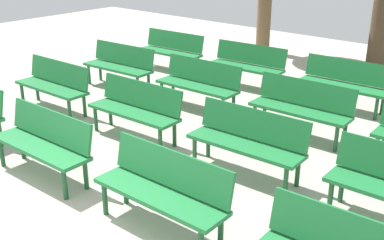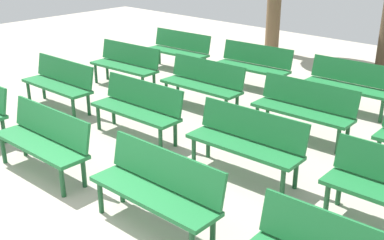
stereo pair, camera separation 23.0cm
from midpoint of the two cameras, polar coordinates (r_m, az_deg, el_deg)
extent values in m
cylinder|color=#194C28|center=(7.83, -20.64, -1.17)|extent=(0.06, 0.06, 0.40)
cube|color=#1E7238|center=(6.57, -16.67, -2.85)|extent=(1.61, 0.48, 0.05)
cube|color=#1E7238|center=(6.58, -15.44, -0.38)|extent=(1.60, 0.16, 0.40)
cylinder|color=#194C28|center=(7.16, -20.60, -3.31)|extent=(0.06, 0.06, 0.40)
cylinder|color=#194C28|center=(6.06, -14.07, -7.14)|extent=(0.06, 0.06, 0.40)
cylinder|color=#194C28|center=(7.29, -18.43, -2.55)|extent=(0.06, 0.06, 0.40)
cylinder|color=#194C28|center=(6.22, -11.67, -6.13)|extent=(0.06, 0.06, 0.40)
cube|color=#1E7238|center=(5.17, -3.41, -8.89)|extent=(1.61, 0.47, 0.05)
cube|color=#1E7238|center=(5.18, -1.91, -5.72)|extent=(1.60, 0.15, 0.40)
cylinder|color=#194C28|center=(5.65, -9.63, -8.99)|extent=(0.06, 0.06, 0.40)
cylinder|color=#194C28|center=(5.83, -7.18, -7.84)|extent=(0.06, 0.06, 0.40)
cylinder|color=#194C28|center=(5.00, 3.83, -13.14)|extent=(0.06, 0.06, 0.40)
cube|color=#1E7238|center=(8.98, -15.08, 3.90)|extent=(1.61, 0.49, 0.05)
cube|color=#1E7238|center=(9.02, -14.19, 5.69)|extent=(1.60, 0.17, 0.40)
cylinder|color=#194C28|center=(9.54, -18.13, 3.15)|extent=(0.06, 0.06, 0.40)
cylinder|color=#194C28|center=(8.42, -13.12, 1.26)|extent=(0.06, 0.06, 0.40)
cylinder|color=#194C28|center=(9.70, -16.54, 3.63)|extent=(0.06, 0.06, 0.40)
cylinder|color=#194C28|center=(8.60, -11.41, 1.83)|extent=(0.06, 0.06, 0.40)
cube|color=#1E7238|center=(7.48, -5.94, 0.98)|extent=(1.62, 0.51, 0.05)
cube|color=#1E7238|center=(7.53, -4.91, 3.13)|extent=(1.60, 0.19, 0.40)
cylinder|color=#194C28|center=(7.95, -10.21, 0.28)|extent=(0.06, 0.06, 0.40)
cylinder|color=#194C28|center=(7.00, -2.82, -2.42)|extent=(0.06, 0.06, 0.40)
cylinder|color=#194C28|center=(8.14, -8.49, 0.90)|extent=(0.06, 0.06, 0.40)
cylinder|color=#194C28|center=(7.22, -1.08, -1.64)|extent=(0.06, 0.06, 0.40)
cube|color=#1E7238|center=(6.30, 7.11, -3.13)|extent=(1.62, 0.51, 0.05)
cube|color=#1E7238|center=(6.36, 8.20, -0.54)|extent=(1.60, 0.20, 0.40)
cylinder|color=#194C28|center=(6.65, 1.21, -3.75)|extent=(0.06, 0.06, 0.40)
cylinder|color=#194C28|center=(5.97, 11.80, -7.38)|extent=(0.06, 0.06, 0.40)
cylinder|color=#194C28|center=(6.88, 2.89, -2.87)|extent=(0.06, 0.06, 0.40)
cylinder|color=#194C28|center=(6.23, 13.24, -6.24)|extent=(0.06, 0.06, 0.40)
cylinder|color=#194C28|center=(5.75, 16.80, -9.09)|extent=(0.06, 0.06, 0.40)
cylinder|color=#194C28|center=(6.02, 18.11, -7.83)|extent=(0.06, 0.06, 0.40)
cube|color=#1E7238|center=(9.99, -7.47, 6.23)|extent=(1.62, 0.54, 0.05)
cube|color=#1E7238|center=(10.06, -6.71, 7.82)|extent=(1.60, 0.22, 0.40)
cylinder|color=#194C28|center=(10.46, -10.71, 5.43)|extent=(0.06, 0.06, 0.40)
cylinder|color=#194C28|center=(9.47, -5.15, 4.02)|extent=(0.06, 0.06, 0.40)
cylinder|color=#194C28|center=(10.66, -9.41, 5.83)|extent=(0.06, 0.06, 0.40)
cylinder|color=#194C28|center=(9.69, -3.84, 4.48)|extent=(0.06, 0.06, 0.40)
cube|color=#1E7238|center=(8.65, 1.77, 3.98)|extent=(1.61, 0.49, 0.05)
cube|color=#1E7238|center=(8.73, 2.63, 5.81)|extent=(1.60, 0.18, 0.40)
cylinder|color=#194C28|center=(9.05, -2.33, 3.25)|extent=(0.06, 0.06, 0.40)
cylinder|color=#194C28|center=(8.20, 4.84, 1.23)|extent=(0.06, 0.06, 0.40)
cylinder|color=#194C28|center=(9.27, -0.98, 3.72)|extent=(0.06, 0.06, 0.40)
cylinder|color=#194C28|center=(8.45, 6.13, 1.80)|extent=(0.06, 0.06, 0.40)
cube|color=#1E7238|center=(7.63, 13.70, 0.90)|extent=(1.62, 0.50, 0.05)
cube|color=#1E7238|center=(7.73, 14.55, 3.00)|extent=(1.60, 0.18, 0.40)
cylinder|color=#194C28|center=(7.90, 8.53, 0.23)|extent=(0.06, 0.06, 0.40)
cylinder|color=#194C28|center=(7.32, 17.79, -2.38)|extent=(0.06, 0.06, 0.40)
cylinder|color=#194C28|center=(8.16, 9.74, 0.85)|extent=(0.06, 0.06, 0.40)
cylinder|color=#194C28|center=(7.60, 18.77, -1.62)|extent=(0.06, 0.06, 0.40)
cylinder|color=#194C28|center=(7.11, 22.02, -3.70)|extent=(0.06, 0.06, 0.40)
cube|color=#1E7238|center=(11.15, -1.24, 8.03)|extent=(1.62, 0.52, 0.05)
cube|color=#1E7238|center=(11.24, -0.57, 9.42)|extent=(1.60, 0.21, 0.40)
cylinder|color=#194C28|center=(11.55, -4.40, 7.29)|extent=(0.06, 0.06, 0.40)
cylinder|color=#194C28|center=(10.66, 1.07, 6.12)|extent=(0.06, 0.06, 0.40)
cylinder|color=#194C28|center=(11.78, -3.32, 7.59)|extent=(0.06, 0.06, 0.40)
cylinder|color=#194C28|center=(10.90, 2.13, 6.46)|extent=(0.06, 0.06, 0.40)
cube|color=#1E7238|center=(9.94, 7.71, 6.14)|extent=(1.63, 0.55, 0.05)
cube|color=#1E7238|center=(10.05, 8.38, 7.72)|extent=(1.60, 0.23, 0.40)
cylinder|color=#194C28|center=(10.24, 3.83, 5.43)|extent=(0.06, 0.06, 0.40)
cylinder|color=#194C28|center=(9.55, 10.72, 3.88)|extent=(0.06, 0.06, 0.40)
cylinder|color=#194C28|center=(10.50, 4.84, 5.80)|extent=(0.06, 0.06, 0.40)
cylinder|color=#194C28|center=(9.82, 11.62, 4.31)|extent=(0.06, 0.06, 0.40)
cube|color=#1E7238|center=(9.05, 18.67, 3.63)|extent=(1.61, 0.49, 0.05)
cube|color=#1E7238|center=(9.17, 19.35, 5.36)|extent=(1.60, 0.18, 0.40)
cylinder|color=#194C28|center=(9.25, 14.15, 3.01)|extent=(0.06, 0.06, 0.40)
cylinder|color=#194C28|center=(8.76, 22.26, 0.97)|extent=(0.06, 0.06, 0.40)
cylinder|color=#194C28|center=(9.52, 15.04, 3.46)|extent=(0.06, 0.06, 0.40)
camera|label=1|loc=(0.12, -89.03, 0.39)|focal=44.99mm
camera|label=2|loc=(0.12, 90.97, -0.39)|focal=44.99mm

